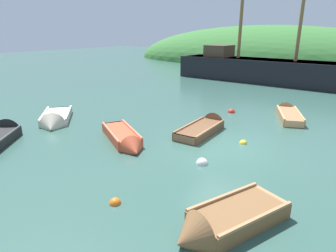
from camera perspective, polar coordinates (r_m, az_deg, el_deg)
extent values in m
plane|color=#33564C|center=(11.80, 11.17, -4.08)|extent=(120.00, 120.00, 0.00)
ellipsoid|color=#387033|center=(46.98, 18.32, 11.92)|extent=(43.38, 18.70, 10.58)
cube|color=black|center=(27.95, 17.85, 9.54)|extent=(15.82, 4.56, 2.83)
cube|color=#997A51|center=(27.80, 18.13, 12.31)|extent=(15.18, 4.24, 0.10)
cylinder|color=olive|center=(28.66, 14.37, 21.79)|extent=(0.30, 0.30, 8.87)
cube|color=#4C3828|center=(29.54, 10.07, 14.38)|extent=(2.38, 2.51, 1.10)
cube|color=brown|center=(7.52, 13.76, -16.99)|extent=(2.04, 2.65, 0.51)
cone|color=brown|center=(6.70, 4.10, -21.44)|extent=(1.26, 1.01, 1.11)
cube|color=#AE7B4F|center=(8.23, 19.52, -13.58)|extent=(1.01, 0.54, 0.36)
cube|color=#AE7B4F|center=(7.16, 11.44, -16.91)|extent=(1.06, 0.60, 0.05)
cube|color=#AE7B4F|center=(7.68, 16.12, -14.65)|extent=(1.06, 0.60, 0.05)
cube|color=#AE7B4F|center=(7.68, 10.95, -13.43)|extent=(1.03, 2.17, 0.07)
cube|color=#AE7B4F|center=(7.07, 17.23, -17.02)|extent=(1.03, 2.17, 0.07)
cone|color=black|center=(15.13, -28.50, -0.54)|extent=(1.40, 1.31, 1.20)
cube|color=#3B3B3B|center=(13.21, -29.50, -1.96)|extent=(1.83, 2.37, 0.07)
cube|color=#9E7047|center=(16.41, 22.79, 1.59)|extent=(1.93, 3.05, 0.47)
cone|color=#9E7047|center=(18.13, 21.95, 3.17)|extent=(1.13, 0.99, 0.94)
cube|color=tan|center=(15.08, 23.61, 0.38)|extent=(0.88, 0.42, 0.33)
cube|color=tan|center=(16.85, 22.61, 2.64)|extent=(0.92, 0.48, 0.05)
cube|color=tan|center=(15.89, 23.14, 1.69)|extent=(0.92, 0.48, 0.05)
cube|color=tan|center=(16.43, 24.47, 2.35)|extent=(1.05, 2.68, 0.07)
cube|color=tan|center=(16.27, 21.33, 2.61)|extent=(1.05, 2.68, 0.07)
cube|color=beige|center=(16.26, -21.06, 1.61)|extent=(2.88, 2.85, 0.44)
cone|color=beige|center=(14.64, -21.95, -0.26)|extent=(1.35, 1.36, 1.23)
cube|color=white|center=(17.51, -20.50, 3.02)|extent=(0.90, 0.92, 0.31)
cube|color=white|center=(15.76, -21.35, 1.68)|extent=(0.96, 0.98, 0.05)
cube|color=white|center=(16.68, -20.90, 2.60)|extent=(0.96, 0.98, 0.05)
cube|color=white|center=(16.30, -23.27, 2.30)|extent=(1.99, 1.94, 0.07)
cube|color=white|center=(16.11, -19.02, 2.62)|extent=(1.99, 1.94, 0.07)
cube|color=#C64C2D|center=(12.56, -9.23, -1.97)|extent=(2.88, 2.32, 0.49)
cone|color=#C64C2D|center=(11.01, -6.76, -4.79)|extent=(1.09, 1.18, 0.96)
cube|color=#FF6E48|center=(13.76, -10.77, 0.07)|extent=(0.58, 0.84, 0.34)
cube|color=#FF6E48|center=(12.06, -8.64, -1.86)|extent=(0.64, 0.89, 0.05)
cube|color=#FF6E48|center=(12.94, -9.86, -0.52)|extent=(0.64, 0.89, 0.05)
cube|color=#FF6E48|center=(12.36, -11.37, -1.07)|extent=(2.34, 1.49, 0.07)
cube|color=#FF6E48|center=(12.59, -7.26, -0.50)|extent=(2.34, 1.49, 0.07)
cube|color=brown|center=(13.08, 6.27, -1.10)|extent=(1.15, 2.86, 0.45)
cone|color=brown|center=(14.62, 9.47, 0.84)|extent=(1.09, 0.71, 1.09)
cube|color=#8E6242|center=(11.92, 3.24, -2.63)|extent=(1.03, 0.12, 0.31)
cube|color=#8E6242|center=(13.46, 7.27, 0.15)|extent=(1.05, 0.18, 0.05)
cube|color=#8E6242|center=(12.61, 5.25, -1.02)|extent=(1.05, 0.18, 0.05)
cube|color=#8E6242|center=(12.79, 8.42, -0.45)|extent=(0.09, 2.80, 0.07)
cube|color=#8E6242|center=(13.24, 4.27, 0.35)|extent=(0.09, 2.80, 0.07)
sphere|color=yellow|center=(12.34, 14.59, -3.33)|extent=(0.31, 0.31, 0.31)
sphere|color=orange|center=(8.16, -10.37, -14.78)|extent=(0.32, 0.32, 0.32)
sphere|color=red|center=(16.88, 12.38, 2.64)|extent=(0.41, 0.41, 0.41)
sphere|color=white|center=(10.25, 6.73, -7.37)|extent=(0.42, 0.42, 0.42)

